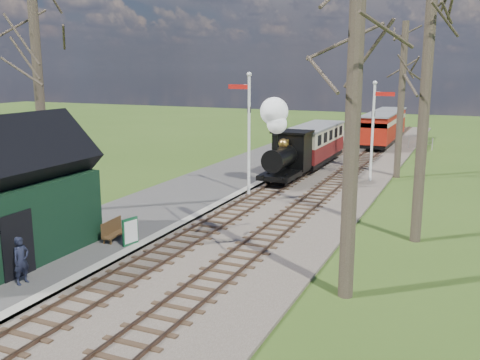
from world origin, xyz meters
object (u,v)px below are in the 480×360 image
at_px(semaphore_near, 248,125).
at_px(person, 21,260).
at_px(semaphore_far, 374,124).
at_px(sign_board, 130,231).
at_px(station_shed, 4,198).
at_px(coach, 315,143).
at_px(bench, 113,230).
at_px(locomotive, 285,146).
at_px(red_carriage_b, 389,124).
at_px(red_carriage_a, 379,130).

relative_size(semaphore_near, person, 4.34).
relative_size(semaphore_far, sign_board, 5.80).
xyz_separation_m(station_shed, semaphore_near, (3.53, 12.00, 1.35)).
distance_m(coach, person, 23.01).
distance_m(coach, bench, 18.61).
bearing_deg(coach, locomotive, -90.11).
height_order(coach, sign_board, coach).
bearing_deg(sign_board, red_carriage_b, 83.08).
bearing_deg(station_shed, red_carriage_a, 77.35).
distance_m(station_shed, semaphore_far, 20.01).
relative_size(red_carriage_a, bench, 4.06).
xyz_separation_m(locomotive, person, (-2.29, -16.82, -1.25)).
relative_size(semaphore_near, coach, 0.82).
bearing_deg(station_shed, coach, 78.71).
height_order(semaphore_far, coach, semaphore_far).
bearing_deg(person, coach, 1.98).
xyz_separation_m(semaphore_near, semaphore_far, (5.14, 6.00, -0.27)).
bearing_deg(semaphore_near, bench, -100.32).
distance_m(station_shed, semaphore_near, 12.58).
distance_m(locomotive, bench, 12.69).
height_order(coach, person, coach).
xyz_separation_m(locomotive, coach, (0.01, 6.07, -0.58)).
distance_m(semaphore_near, person, 13.73).
height_order(red_carriage_a, sign_board, red_carriage_a).
relative_size(locomotive, sign_board, 4.80).
bearing_deg(coach, semaphore_near, -94.62).
height_order(locomotive, coach, locomotive).
bearing_deg(bench, station_shed, -121.62).
bearing_deg(red_carriage_b, locomotive, -97.16).
relative_size(station_shed, locomotive, 1.33).
xyz_separation_m(station_shed, coach, (4.30, 21.52, -0.68)).
bearing_deg(bench, sign_board, -14.99).
bearing_deg(semaphore_near, coach, 85.38).
bearing_deg(coach, person, -95.74).
bearing_deg(locomotive, semaphore_far, 30.17).
relative_size(red_carriage_a, person, 3.74).
distance_m(semaphore_far, coach, 5.88).
height_order(station_shed, coach, station_shed).
height_order(sign_board, person, person).
relative_size(coach, bench, 5.73).
xyz_separation_m(semaphore_near, person, (-1.53, -13.37, -2.71)).
distance_m(semaphore_far, bench, 16.61).
relative_size(coach, red_carriage_a, 1.41).
xyz_separation_m(coach, red_carriage_b, (2.60, 14.72, -0.03)).
bearing_deg(station_shed, locomotive, 74.50).
xyz_separation_m(red_carriage_a, person, (-4.90, -32.11, -0.64)).
bearing_deg(semaphore_near, locomotive, 77.62).
height_order(semaphore_near, red_carriage_a, semaphore_near).
bearing_deg(station_shed, bench, 58.38).
distance_m(station_shed, person, 2.77).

